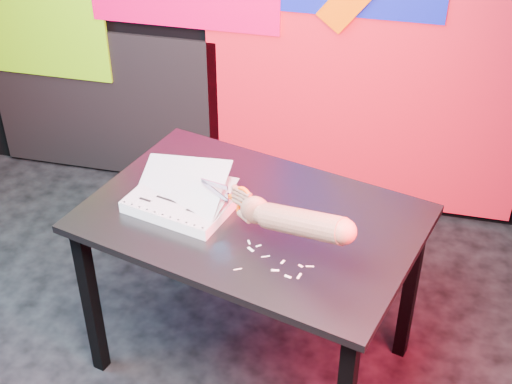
# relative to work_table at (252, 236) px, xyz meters

# --- Properties ---
(room) EXTENTS (3.01, 3.01, 2.71)m
(room) POSITION_rel_work_table_xyz_m (-0.37, -0.29, 0.69)
(room) COLOR #262728
(room) RESTS_ON ground
(backdrop) EXTENTS (2.88, 0.05, 2.08)m
(backdrop) POSITION_rel_work_table_xyz_m (-0.31, 1.17, 0.30)
(backdrop) COLOR red
(backdrop) RESTS_ON ground
(work_table) EXTENTS (1.34, 1.07, 0.75)m
(work_table) POSITION_rel_work_table_xyz_m (0.00, 0.00, 0.00)
(work_table) COLOR black
(work_table) RESTS_ON ground
(printout_stack) EXTENTS (0.42, 0.35, 0.19)m
(printout_stack) POSITION_rel_work_table_xyz_m (-0.26, -0.01, 0.12)
(printout_stack) COLOR white
(printout_stack) RESTS_ON work_table
(scissors) EXTENTS (0.22, 0.13, 0.14)m
(scissors) POSITION_rel_work_table_xyz_m (-0.02, -0.10, 0.22)
(scissors) COLOR #B0B1D0
(scissors) RESTS_ON printout_stack
(hand_forearm) EXTENTS (0.44, 0.27, 0.20)m
(hand_forearm) POSITION_rel_work_table_xyz_m (0.19, -0.21, 0.26)
(hand_forearm) COLOR #8B5C45
(hand_forearm) RESTS_ON work_table
(paper_clippings) EXTENTS (0.25, 0.16, 0.00)m
(paper_clippings) POSITION_rel_work_table_xyz_m (0.14, -0.23, 0.09)
(paper_clippings) COLOR silver
(paper_clippings) RESTS_ON work_table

